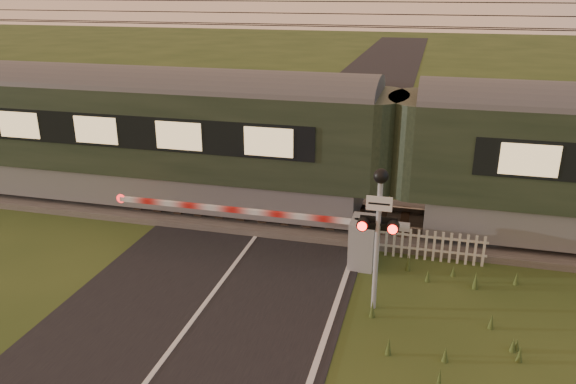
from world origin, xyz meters
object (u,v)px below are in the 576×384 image
(crossing_signal, at_px, (379,215))
(picket_fence, at_px, (418,244))
(train, at_px, (395,151))
(boom_gate, at_px, (347,238))

(crossing_signal, xyz_separation_m, picket_fence, (0.80, 2.58, -1.74))
(train, distance_m, boom_gate, 3.10)
(train, height_order, boom_gate, train)
(train, height_order, crossing_signal, train)
(boom_gate, height_order, picket_fence, boom_gate)
(train, xyz_separation_m, boom_gate, (-0.86, -2.53, -1.57))
(boom_gate, relative_size, picket_fence, 2.32)
(boom_gate, xyz_separation_m, picket_fence, (1.69, 0.64, -0.27))
(boom_gate, height_order, crossing_signal, crossing_signal)
(boom_gate, relative_size, crossing_signal, 2.48)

